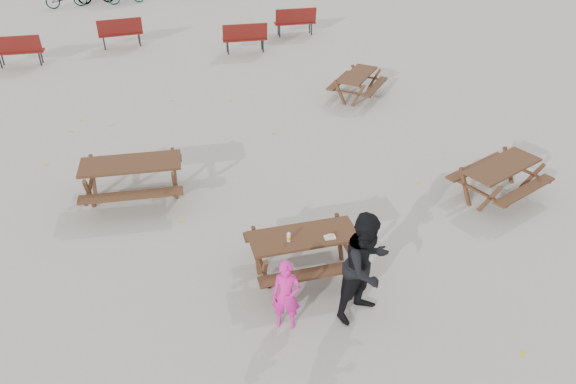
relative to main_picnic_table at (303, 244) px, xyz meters
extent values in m
plane|color=gray|center=(0.00, 0.00, -0.59)|extent=(80.00, 80.00, 0.00)
cube|color=#351D13|center=(0.00, 0.00, 0.16)|extent=(1.80, 0.70, 0.05)
cube|color=#351D13|center=(0.00, -0.60, -0.14)|extent=(1.80, 0.25, 0.05)
cube|color=#351D13|center=(0.00, 0.60, -0.14)|extent=(1.80, 0.25, 0.05)
cylinder|color=#351D13|center=(-0.75, -0.30, -0.22)|extent=(0.08, 0.08, 0.73)
cylinder|color=#351D13|center=(-0.75, 0.30, -0.22)|extent=(0.08, 0.08, 0.73)
cylinder|color=#351D13|center=(0.75, -0.30, -0.22)|extent=(0.08, 0.08, 0.73)
cylinder|color=#351D13|center=(0.75, 0.30, -0.22)|extent=(0.08, 0.08, 0.73)
cube|color=silver|center=(0.39, -0.19, 0.21)|extent=(0.18, 0.11, 0.03)
ellipsoid|color=tan|center=(0.39, -0.19, 0.25)|extent=(0.14, 0.06, 0.05)
cylinder|color=silver|center=(-0.28, -0.09, 0.26)|extent=(0.06, 0.06, 0.15)
cylinder|color=#FF9B0D|center=(-0.28, -0.09, 0.25)|extent=(0.07, 0.07, 0.05)
cylinder|color=white|center=(-0.28, -0.09, 0.35)|extent=(0.03, 0.03, 0.02)
imported|color=#DB1B91|center=(-0.59, -1.14, 0.02)|extent=(0.51, 0.42, 1.20)
imported|color=black|center=(0.63, -1.18, 0.34)|extent=(1.13, 1.04, 1.86)
camera|label=1|loc=(-2.15, -7.09, 5.82)|focal=35.00mm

